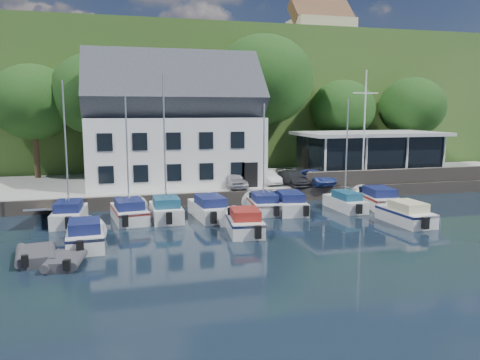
{
  "coord_description": "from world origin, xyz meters",
  "views": [
    {
      "loc": [
        -11.6,
        -22.96,
        7.13
      ],
      "look_at": [
        -3.22,
        9.0,
        2.16
      ],
      "focal_mm": 35.0,
      "sensor_mm": 36.0,
      "label": 1
    }
  ],
  "objects_px": {
    "boat_r1_4": "(264,153)",
    "boat_r1_6": "(347,153)",
    "car_dgrey": "(294,178)",
    "boat_r1_3": "(210,206)",
    "club_pavilion": "(368,154)",
    "boat_r1_5": "(289,202)",
    "dinghy_1": "(66,258)",
    "boat_r2_0": "(85,233)",
    "car_blue": "(314,177)",
    "boat_r2_4": "(406,212)",
    "harbor_building": "(174,131)",
    "flagpole": "(364,128)",
    "boat_r1_0": "(66,153)",
    "boat_r1_2": "(165,149)",
    "boat_r1_7": "(377,197)",
    "boat_r2_2": "(244,221)",
    "car_white": "(267,177)",
    "boat_r1_1": "(127,153)",
    "dinghy_0": "(36,253)",
    "car_silver": "(233,179)"
  },
  "relations": [
    {
      "from": "boat_r1_4",
      "to": "harbor_building",
      "type": "bearing_deg",
      "value": 126.5
    },
    {
      "from": "car_blue",
      "to": "boat_r2_4",
      "type": "relative_size",
      "value": 0.67
    },
    {
      "from": "car_white",
      "to": "boat_r2_0",
      "type": "relative_size",
      "value": 0.65
    },
    {
      "from": "boat_r1_3",
      "to": "boat_r1_5",
      "type": "relative_size",
      "value": 1.06
    },
    {
      "from": "boat_r1_4",
      "to": "boat_r1_0",
      "type": "bearing_deg",
      "value": -174.1
    },
    {
      "from": "boat_r1_3",
      "to": "boat_r1_4",
      "type": "bearing_deg",
      "value": 4.96
    },
    {
      "from": "boat_r1_3",
      "to": "car_dgrey",
      "type": "bearing_deg",
      "value": 28.99
    },
    {
      "from": "car_dgrey",
      "to": "boat_r1_3",
      "type": "relative_size",
      "value": 0.62
    },
    {
      "from": "boat_r1_2",
      "to": "boat_r1_6",
      "type": "bearing_deg",
      "value": -1.56
    },
    {
      "from": "boat_r1_6",
      "to": "club_pavilion",
      "type": "bearing_deg",
      "value": 49.92
    },
    {
      "from": "car_white",
      "to": "boat_r2_2",
      "type": "bearing_deg",
      "value": -122.38
    },
    {
      "from": "harbor_building",
      "to": "boat_r2_4",
      "type": "bearing_deg",
      "value": -47.66
    },
    {
      "from": "club_pavilion",
      "to": "boat_r1_5",
      "type": "height_order",
      "value": "club_pavilion"
    },
    {
      "from": "club_pavilion",
      "to": "boat_r2_0",
      "type": "xyz_separation_m",
      "value": [
        -24.42,
        -13.91,
        -2.31
      ]
    },
    {
      "from": "flagpole",
      "to": "boat_r1_3",
      "type": "height_order",
      "value": "flagpole"
    },
    {
      "from": "flagpole",
      "to": "boat_r1_4",
      "type": "relative_size",
      "value": 1.13
    },
    {
      "from": "car_white",
      "to": "boat_r1_7",
      "type": "distance_m",
      "value": 9.21
    },
    {
      "from": "boat_r1_0",
      "to": "boat_r1_3",
      "type": "bearing_deg",
      "value": -0.21
    },
    {
      "from": "car_silver",
      "to": "boat_r1_6",
      "type": "height_order",
      "value": "boat_r1_6"
    },
    {
      "from": "boat_r1_0",
      "to": "boat_r1_2",
      "type": "height_order",
      "value": "boat_r1_2"
    },
    {
      "from": "boat_r2_2",
      "to": "dinghy_1",
      "type": "distance_m",
      "value": 10.15
    },
    {
      "from": "club_pavilion",
      "to": "car_white",
      "type": "relative_size",
      "value": 3.74
    },
    {
      "from": "boat_r1_1",
      "to": "boat_r1_4",
      "type": "bearing_deg",
      "value": -5.29
    },
    {
      "from": "boat_r1_7",
      "to": "boat_r2_0",
      "type": "height_order",
      "value": "boat_r1_7"
    },
    {
      "from": "harbor_building",
      "to": "boat_r1_1",
      "type": "relative_size",
      "value": 1.63
    },
    {
      "from": "car_dgrey",
      "to": "boat_r1_0",
      "type": "distance_m",
      "value": 17.97
    },
    {
      "from": "dinghy_1",
      "to": "boat_r2_0",
      "type": "bearing_deg",
      "value": 83.82
    },
    {
      "from": "boat_r1_4",
      "to": "boat_r1_7",
      "type": "height_order",
      "value": "boat_r1_4"
    },
    {
      "from": "car_dgrey",
      "to": "boat_r1_0",
      "type": "relative_size",
      "value": 0.45
    },
    {
      "from": "boat_r1_5",
      "to": "boat_r2_4",
      "type": "xyz_separation_m",
      "value": [
        5.92,
        -5.08,
        0.0
      ]
    },
    {
      "from": "boat_r1_4",
      "to": "boat_r1_6",
      "type": "bearing_deg",
      "value": -1.82
    },
    {
      "from": "boat_r2_0",
      "to": "boat_r2_2",
      "type": "relative_size",
      "value": 1.01
    },
    {
      "from": "boat_r1_4",
      "to": "car_dgrey",
      "type": "bearing_deg",
      "value": 55.0
    },
    {
      "from": "boat_r1_4",
      "to": "car_blue",
      "type": "bearing_deg",
      "value": 43.77
    },
    {
      "from": "club_pavilion",
      "to": "boat_r1_5",
      "type": "relative_size",
      "value": 2.14
    },
    {
      "from": "boat_r1_3",
      "to": "car_white",
      "type": "bearing_deg",
      "value": 41.84
    },
    {
      "from": "boat_r2_4",
      "to": "dinghy_0",
      "type": "height_order",
      "value": "boat_r2_4"
    },
    {
      "from": "boat_r1_1",
      "to": "boat_r1_5",
      "type": "relative_size",
      "value": 1.43
    },
    {
      "from": "car_white",
      "to": "boat_r2_2",
      "type": "distance_m",
      "value": 12.14
    },
    {
      "from": "boat_r2_2",
      "to": "boat_r1_3",
      "type": "bearing_deg",
      "value": 111.44
    },
    {
      "from": "boat_r1_4",
      "to": "boat_r2_4",
      "type": "distance_m",
      "value": 10.06
    },
    {
      "from": "boat_r1_4",
      "to": "boat_r2_2",
      "type": "distance_m",
      "value": 6.77
    },
    {
      "from": "car_blue",
      "to": "boat_r1_0",
      "type": "relative_size",
      "value": 0.43
    },
    {
      "from": "boat_r1_7",
      "to": "harbor_building",
      "type": "bearing_deg",
      "value": 153.28
    },
    {
      "from": "boat_r1_1",
      "to": "boat_r2_0",
      "type": "height_order",
      "value": "boat_r1_1"
    },
    {
      "from": "car_white",
      "to": "boat_r1_2",
      "type": "relative_size",
      "value": 0.38
    },
    {
      "from": "boat_r1_0",
      "to": "boat_r1_1",
      "type": "height_order",
      "value": "boat_r1_0"
    },
    {
      "from": "harbor_building",
      "to": "flagpole",
      "type": "relative_size",
      "value": 1.54
    },
    {
      "from": "car_dgrey",
      "to": "boat_r2_4",
      "type": "bearing_deg",
      "value": -75.3
    },
    {
      "from": "car_blue",
      "to": "car_white",
      "type": "bearing_deg",
      "value": 145.24
    }
  ]
}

